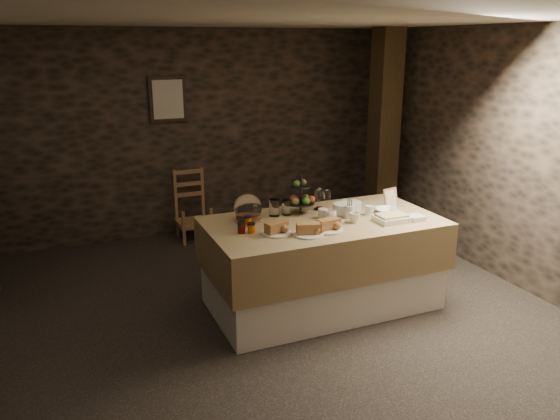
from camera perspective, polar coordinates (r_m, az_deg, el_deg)
name	(u,v)px	position (r m, az deg, el deg)	size (l,w,h in m)	color
ground_plane	(250,313)	(5.19, -3.17, -10.69)	(5.50, 5.00, 0.01)	black
room_shell	(247,148)	(4.67, -3.48, 6.53)	(5.52, 5.02, 2.60)	black
buffet_table	(323,257)	(5.15, 4.47, -4.91)	(2.15, 1.14, 0.85)	white
chair	(192,208)	(7.04, -9.16, 0.17)	(0.43, 0.41, 0.69)	#966B47
timber_column	(383,134)	(7.11, 10.76, 7.76)	(0.30, 0.30, 2.60)	black
framed_picture	(168,99)	(6.97, -11.65, 11.26)	(0.45, 0.04, 0.55)	black
plate_stack_a	(343,209)	(5.23, 6.58, 0.13)	(0.19, 0.19, 0.10)	silver
plate_stack_b	(351,206)	(5.35, 7.44, 0.43)	(0.20, 0.20, 0.09)	silver
cutlery_holder	(349,212)	(5.11, 7.27, -0.17)	(0.10, 0.10, 0.12)	silver
cup_a	(330,215)	(5.03, 5.24, -0.54)	(0.12, 0.12, 0.10)	silver
cup_b	(354,218)	(4.98, 7.77, -0.80)	(0.10, 0.10, 0.09)	silver
mug_c	(323,214)	(5.06, 4.50, -0.39)	(0.09, 0.09, 0.10)	silver
mug_d	(369,210)	(5.22, 9.30, -0.05)	(0.08, 0.08, 0.09)	silver
bowl	(386,211)	(5.30, 11.06, -0.08)	(0.22, 0.22, 0.05)	silver
cake_dome	(248,209)	(5.00, -3.37, 0.07)	(0.26, 0.26, 0.26)	#966B47
fruit_stand	(302,199)	(5.19, 2.29, 1.19)	(0.26, 0.26, 0.37)	black
bread_platter_left	(276,229)	(4.65, -0.37, -2.03)	(0.26, 0.26, 0.11)	silver
bread_platter_center	(308,231)	(4.63, 2.98, -2.16)	(0.26, 0.26, 0.11)	silver
bread_platter_right	(329,226)	(4.75, 5.10, -1.69)	(0.26, 0.26, 0.11)	silver
jam_jars	(246,226)	(4.75, -3.61, -1.68)	(0.18, 0.26, 0.07)	#500703
tart_dish	(392,218)	(5.07, 11.59, -0.83)	(0.30, 0.22, 0.07)	silver
square_dish	(416,218)	(5.16, 13.99, -0.80)	(0.14, 0.14, 0.04)	silver
menu_frame	(391,199)	(5.47, 11.51, 1.10)	(0.17, 0.02, 0.22)	#966B47
storage_jar_a	(274,208)	(5.12, -0.60, 0.25)	(0.10, 0.10, 0.16)	white
storage_jar_b	(286,207)	(5.16, 0.67, 0.27)	(0.09, 0.09, 0.14)	white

